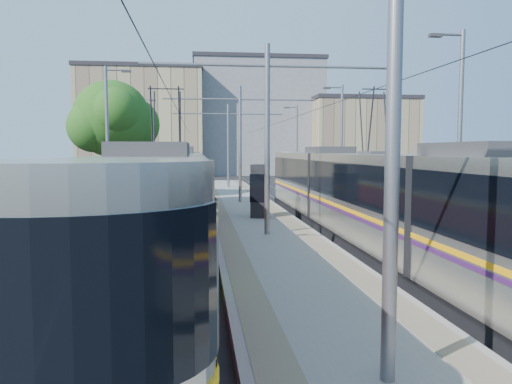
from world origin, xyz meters
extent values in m
plane|color=black|center=(0.00, 0.00, 0.00)|extent=(160.00, 160.00, 0.00)
cube|color=gray|center=(0.00, 17.00, 0.15)|extent=(4.00, 50.00, 0.30)
cube|color=gray|center=(-1.45, 17.00, 0.30)|extent=(0.70, 50.00, 0.01)
cube|color=gray|center=(1.45, 17.00, 0.30)|extent=(0.70, 50.00, 0.01)
cube|color=gray|center=(-4.32, 17.00, 0.01)|extent=(0.07, 70.00, 0.03)
cube|color=gray|center=(-2.88, 17.00, 0.01)|extent=(0.07, 70.00, 0.03)
cube|color=gray|center=(2.88, 17.00, 0.01)|extent=(0.07, 70.00, 0.03)
cube|color=gray|center=(4.32, 17.00, 0.01)|extent=(0.07, 70.00, 0.03)
cube|color=silver|center=(-3.60, -3.00, 0.01)|extent=(1.20, 5.00, 0.01)
cube|color=black|center=(-3.60, 6.98, 0.20)|extent=(2.30, 27.62, 0.40)
cube|color=#AAA79C|center=(-3.60, 6.98, 1.85)|extent=(2.40, 26.02, 2.90)
cube|color=black|center=(-3.60, 6.98, 2.35)|extent=(2.43, 26.02, 1.30)
cube|color=#FFB60D|center=(-3.60, 6.98, 1.45)|extent=(2.43, 26.02, 0.12)
cube|color=#B90A10|center=(-3.60, 6.98, 0.95)|extent=(2.42, 26.02, 1.10)
cube|color=#2D2D30|center=(-3.60, 6.98, 3.45)|extent=(1.68, 3.00, 0.30)
cube|color=black|center=(3.60, 6.25, 0.20)|extent=(2.30, 31.71, 0.40)
cube|color=#B2AFA3|center=(3.60, 6.25, 1.85)|extent=(2.40, 30.11, 2.90)
cube|color=black|center=(3.60, 6.25, 2.35)|extent=(2.43, 30.11, 1.30)
cube|color=orange|center=(3.60, 6.25, 1.45)|extent=(2.43, 30.11, 0.12)
cube|color=#39154B|center=(3.60, 6.25, 1.30)|extent=(2.43, 30.11, 0.10)
cube|color=#2D2D30|center=(3.60, 6.25, 3.45)|extent=(1.68, 3.00, 0.30)
cylinder|color=slate|center=(0.00, -4.00, 3.80)|extent=(0.20, 0.20, 7.00)
cylinder|color=slate|center=(0.00, 8.00, 3.80)|extent=(0.20, 0.20, 7.00)
cylinder|color=slate|center=(0.00, 8.00, 6.50)|extent=(9.20, 0.10, 0.10)
cylinder|color=slate|center=(0.00, 20.00, 3.80)|extent=(0.20, 0.20, 7.00)
cylinder|color=slate|center=(0.00, 20.00, 6.50)|extent=(9.20, 0.10, 0.10)
cylinder|color=slate|center=(0.00, 32.00, 3.80)|extent=(0.20, 0.20, 7.00)
cylinder|color=slate|center=(0.00, 32.00, 6.50)|extent=(9.20, 0.10, 0.10)
cylinder|color=black|center=(-3.60, 17.00, 5.55)|extent=(0.02, 70.00, 0.02)
cylinder|color=black|center=(3.60, 17.00, 5.55)|extent=(0.02, 70.00, 0.02)
cylinder|color=slate|center=(-7.50, 18.00, 4.00)|extent=(0.18, 0.18, 8.00)
cube|color=#2D2D30|center=(-6.40, 18.00, 7.75)|extent=(0.50, 0.22, 0.12)
cylinder|color=slate|center=(-7.50, 34.00, 4.00)|extent=(0.18, 0.18, 8.00)
cube|color=#2D2D30|center=(-6.40, 34.00, 7.75)|extent=(0.50, 0.22, 0.12)
cylinder|color=slate|center=(7.50, 8.00, 4.00)|extent=(0.18, 0.18, 8.00)
cube|color=#2D2D30|center=(6.40, 8.00, 7.75)|extent=(0.50, 0.22, 0.12)
cylinder|color=slate|center=(7.50, 24.00, 4.00)|extent=(0.18, 0.18, 8.00)
cube|color=#2D2D30|center=(6.40, 24.00, 7.75)|extent=(0.50, 0.22, 0.12)
cylinder|color=slate|center=(7.50, 40.00, 4.00)|extent=(0.18, 0.18, 8.00)
cube|color=#2D2D30|center=(6.40, 40.00, 7.75)|extent=(0.50, 0.22, 0.12)
cube|color=black|center=(0.31, 12.83, 1.54)|extent=(0.97, 1.23, 2.48)
cube|color=black|center=(0.31, 12.83, 1.70)|extent=(1.03, 1.29, 1.29)
cylinder|color=#382314|center=(-8.06, 22.96, 1.65)|extent=(0.45, 0.45, 3.30)
sphere|color=#1E4A15|center=(-8.06, 22.96, 5.46)|extent=(4.95, 4.95, 4.95)
sphere|color=#1E4A15|center=(-6.82, 23.78, 5.15)|extent=(3.50, 3.50, 3.50)
cube|color=tan|center=(-10.00, 60.00, 6.96)|extent=(16.00, 12.00, 13.92)
cube|color=#262328|center=(-10.00, 60.00, 14.17)|extent=(16.32, 12.24, 0.50)
cube|color=gray|center=(6.00, 64.00, 7.96)|extent=(18.00, 14.00, 15.92)
cube|color=#262328|center=(6.00, 64.00, 16.17)|extent=(18.36, 14.28, 0.50)
cube|color=tan|center=(20.00, 58.00, 5.11)|extent=(14.00, 10.00, 10.22)
cube|color=#262328|center=(20.00, 58.00, 10.47)|extent=(14.28, 10.20, 0.50)
camera|label=1|loc=(-2.54, -10.31, 3.42)|focal=35.00mm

